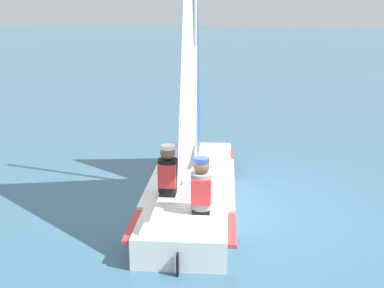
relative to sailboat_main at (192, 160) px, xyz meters
The scene contains 4 objects.
ground_plane 0.75m from the sailboat_main, 62.74° to the right, with size 260.00×260.00×0.00m, color #38607A.
sailboat_main is the anchor object (origin of this frame).
sailor_helm 0.73m from the sailboat_main, 92.00° to the left, with size 0.40×0.42×1.16m.
sailor_crew 1.28m from the sailboat_main, 127.47° to the left, with size 0.40×0.42×1.16m.
Camera 1 is at (-3.88, 6.32, 2.98)m, focal length 45.00 mm.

